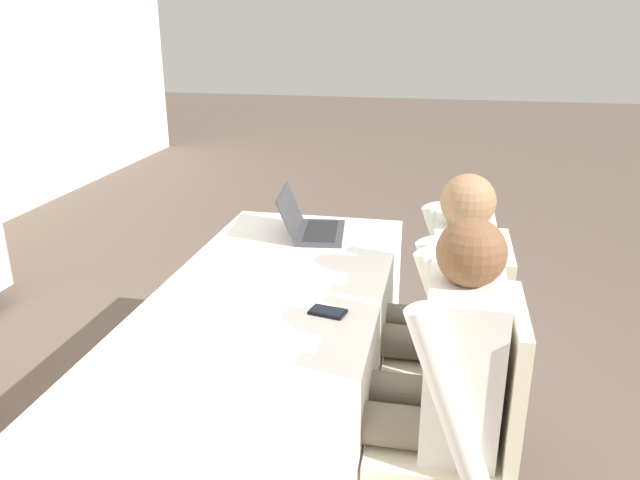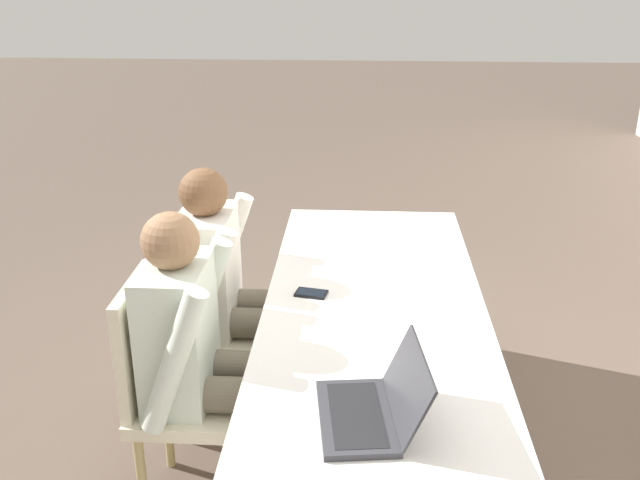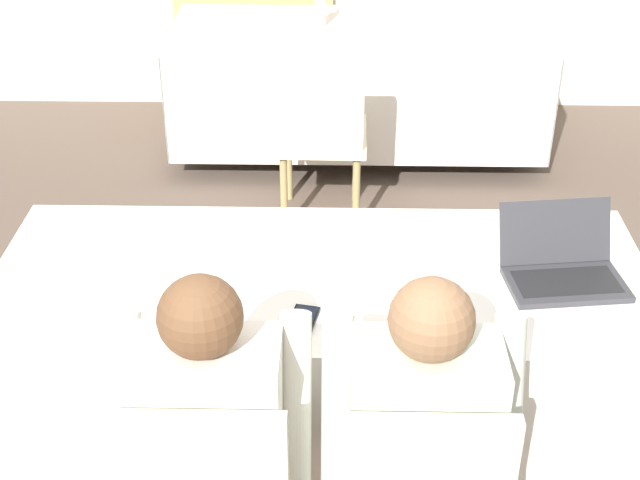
{
  "view_description": "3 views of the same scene",
  "coord_description": "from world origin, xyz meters",
  "views": [
    {
      "loc": [
        -1.95,
        -0.61,
        1.71
      ],
      "look_at": [
        0.0,
        -0.21,
        0.99
      ],
      "focal_mm": 35.0,
      "sensor_mm": 36.0,
      "label": 1
    },
    {
      "loc": [
        2.45,
        -0.06,
        1.98
      ],
      "look_at": [
        0.0,
        -0.21,
        0.99
      ],
      "focal_mm": 40.0,
      "sensor_mm": 36.0,
      "label": 2
    },
    {
      "loc": [
        0.04,
        -2.33,
        2.28
      ],
      "look_at": [
        0.0,
        -0.21,
        0.99
      ],
      "focal_mm": 50.0,
      "sensor_mm": 36.0,
      "label": 3
    }
  ],
  "objects": [
    {
      "name": "chair_far_spare",
      "position": [
        -0.03,
        1.59,
        0.52
      ],
      "size": [
        0.45,
        0.45,
        0.92
      ],
      "rotation": [
        0.0,
        0.0,
        3.13
      ],
      "color": "tan",
      "rests_on": "ground_plane"
    },
    {
      "name": "cell_phone",
      "position": [
        -0.05,
        -0.25,
        0.75
      ],
      "size": [
        0.1,
        0.13,
        0.01
      ],
      "rotation": [
        0.0,
        0.0,
        -0.2
      ],
      "color": "black",
      "rests_on": "conference_table_near"
    },
    {
      "name": "person_checkered_shirt",
      "position": [
        -0.26,
        -0.62,
        0.67
      ],
      "size": [
        0.5,
        0.52,
        1.18
      ],
      "rotation": [
        0.0,
        0.0,
        3.14
      ],
      "color": "#665B4C",
      "rests_on": "ground_plane"
    },
    {
      "name": "ground_plane",
      "position": [
        0.0,
        0.0,
        0.0
      ],
      "size": [
        24.0,
        24.0,
        0.0
      ],
      "primitive_type": "plane",
      "color": "brown"
    },
    {
      "name": "water_bottle",
      "position": [
        -0.05,
        2.47,
        0.85
      ],
      "size": [
        0.06,
        0.06,
        0.25
      ],
      "color": "#B7B7C1",
      "rests_on": "conference_table_far"
    },
    {
      "name": "person_white_shirt",
      "position": [
        0.26,
        -0.62,
        0.67
      ],
      "size": [
        0.5,
        0.52,
        1.18
      ],
      "rotation": [
        0.0,
        0.0,
        3.14
      ],
      "color": "#665B4C",
      "rests_on": "ground_plane"
    },
    {
      "name": "laptop",
      "position": [
        0.74,
        -0.02,
        0.78
      ],
      "size": [
        0.39,
        0.33,
        0.21
      ],
      "rotation": [
        0.0,
        0.0,
        0.12
      ],
      "color": "#333338",
      "rests_on": "conference_table_near"
    },
    {
      "name": "conference_table_far",
      "position": [
        0.16,
        2.44,
        0.57
      ],
      "size": [
        2.07,
        0.84,
        0.74
      ],
      "color": "white",
      "rests_on": "ground_plane"
    },
    {
      "name": "paper_beside_laptop",
      "position": [
        0.01,
        0.14,
        0.74
      ],
      "size": [
        0.22,
        0.3,
        0.0
      ],
      "rotation": [
        0.0,
        0.0,
        -0.03
      ],
      "color": "white",
      "rests_on": "conference_table_near"
    },
    {
      "name": "conference_table_near",
      "position": [
        0.0,
        0.0,
        0.57
      ],
      "size": [
        2.07,
        0.84,
        0.74
      ],
      "color": "white",
      "rests_on": "ground_plane"
    }
  ]
}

